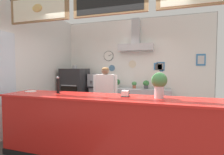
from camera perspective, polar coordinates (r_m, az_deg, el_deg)
name	(u,v)px	position (r m, az deg, el deg)	size (l,w,h in m)	color
ground_plane	(112,147)	(3.42, 0.14, -22.40)	(5.72, 5.72, 0.00)	#514C47
back_wall_assembly	(133,64)	(5.24, 7.28, 4.67)	(4.57, 2.71, 3.02)	gray
left_wall_with_window	(14,67)	(4.34, -30.20, 3.17)	(0.15, 4.76, 3.02)	silver
service_counter	(104,128)	(2.80, -2.83, -16.85)	(3.51, 0.69, 1.03)	red
back_prep_counter	(129,103)	(5.14, 5.82, -8.58)	(2.40, 0.57, 0.89)	#A3A5AD
pizza_oven	(75,92)	(5.38, -12.40, -4.87)	(0.70, 0.73, 1.57)	#232326
shop_worker	(105,96)	(4.11, -2.27, -6.31)	(0.58, 0.28, 1.50)	#232328
espresso_machine	(98,81)	(5.31, -4.90, -1.06)	(0.51, 0.54, 0.42)	#A3A5AD
potted_rosemary	(160,84)	(4.97, 16.04, -2.22)	(0.19, 0.19, 0.25)	beige
potted_oregano	(134,84)	(5.03, 7.53, -2.33)	(0.14, 0.14, 0.20)	#9E563D
potted_sage	(146,84)	(4.99, 11.46, -2.18)	(0.18, 0.18, 0.24)	#4C4C51
potted_basil	(117,82)	(5.15, 1.59, -1.69)	(0.21, 0.21, 0.27)	beige
condiment_plate	(31,91)	(3.55, -25.88, -4.23)	(0.20, 0.20, 0.01)	white
pepper_grinder	(58,85)	(3.12, -17.86, -2.42)	(0.05, 0.05, 0.30)	black
basil_vase	(159,84)	(2.56, 15.69, -2.05)	(0.23, 0.23, 0.38)	silver
napkin_holder	(125,94)	(2.64, 4.49, -5.55)	(0.13, 0.12, 0.11)	#262628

